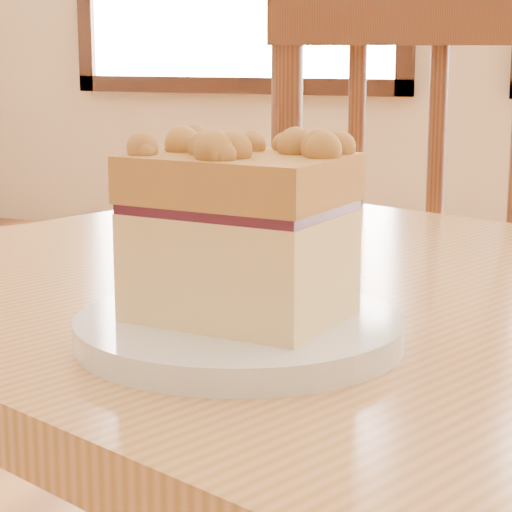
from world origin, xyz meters
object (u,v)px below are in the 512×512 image
Objects in this scene: plate at (239,331)px; cake_slice at (239,227)px; cafe_chair_main at (430,347)px; cafe_table_main at (436,439)px.

cake_slice is at bearing 138.02° from plate.
cafe_chair_main reaches higher than cake_slice.
cafe_chair_main is at bearing 99.50° from cake_slice.
plate is at bearing -34.64° from cake_slice.
cafe_table_main is at bearing 63.55° from cake_slice.
plate is at bearing -102.20° from cafe_table_main.
cafe_table_main is 5.74× the size of plate.
cake_slice is (0.03, -0.79, 0.31)m from cafe_chair_main.
cafe_table_main is 0.66m from cafe_chair_main.
cafe_table_main is at bearing 56.39° from plate.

